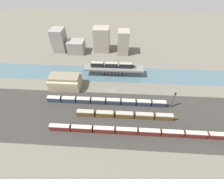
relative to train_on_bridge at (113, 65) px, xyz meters
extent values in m
plane|color=#666056|center=(0.62, -19.87, -9.11)|extent=(400.00, 400.00, 0.00)
cube|color=#33302D|center=(0.62, -43.87, -9.11)|extent=(280.00, 42.00, 0.01)
cube|color=#47606B|center=(0.62, 0.00, -9.11)|extent=(320.00, 20.70, 0.01)
cube|color=slate|center=(0.62, 0.00, -2.77)|extent=(48.44, 8.95, 1.46)
cylinder|color=slate|center=(-8.25, 0.00, -6.31)|extent=(2.98, 2.98, 5.61)
cylinder|color=slate|center=(-5.29, 0.00, -6.31)|extent=(2.98, 2.98, 5.61)
cylinder|color=slate|center=(-2.33, 0.00, -6.31)|extent=(2.98, 2.98, 5.61)
cylinder|color=slate|center=(0.62, 0.00, -6.31)|extent=(2.98, 2.98, 5.61)
cylinder|color=slate|center=(3.58, 0.00, -6.31)|extent=(2.98, 2.98, 5.61)
cylinder|color=slate|center=(6.54, 0.00, -6.31)|extent=(2.98, 2.98, 5.61)
cylinder|color=slate|center=(9.50, 0.00, -6.31)|extent=(2.98, 2.98, 5.61)
cube|color=black|center=(-12.58, 0.00, -0.16)|extent=(10.38, 2.95, 3.77)
cube|color=#9E998E|center=(-12.58, 0.00, 1.93)|extent=(9.97, 2.71, 0.40)
cube|color=black|center=(-1.17, 0.00, -0.16)|extent=(10.38, 2.95, 3.77)
cube|color=#9E998E|center=(-1.17, 0.00, 1.93)|extent=(9.97, 2.71, 0.40)
cube|color=black|center=(10.25, 0.00, -0.16)|extent=(10.38, 2.95, 3.77)
cube|color=#9E998E|center=(10.25, 0.00, 1.93)|extent=(9.97, 2.71, 0.40)
cone|color=black|center=(17.26, 0.00, -0.34)|extent=(3.63, 2.66, 2.66)
cube|color=#5B1E19|center=(-27.57, -54.83, -7.25)|extent=(12.16, 2.66, 3.73)
cube|color=#B7B2A3|center=(-27.57, -54.83, -5.18)|extent=(11.67, 2.45, 0.40)
cube|color=#5B1E19|center=(-14.78, -54.83, -7.25)|extent=(12.16, 2.66, 3.73)
cube|color=#B7B2A3|center=(-14.78, -54.83, -5.18)|extent=(11.67, 2.45, 0.40)
cube|color=#5B1E19|center=(-1.99, -54.83, -7.25)|extent=(12.16, 2.66, 3.73)
cube|color=#B7B2A3|center=(-1.99, -54.83, -5.18)|extent=(11.67, 2.45, 0.40)
cube|color=#5B1E19|center=(10.80, -54.83, -7.25)|extent=(12.16, 2.66, 3.73)
cube|color=#B7B2A3|center=(10.80, -54.83, -5.18)|extent=(11.67, 2.45, 0.40)
cube|color=#5B1E19|center=(23.59, -54.83, -7.25)|extent=(12.16, 2.66, 3.73)
cube|color=#B7B2A3|center=(23.59, -54.83, -5.18)|extent=(11.67, 2.45, 0.40)
cube|color=#5B1E19|center=(36.38, -54.83, -7.25)|extent=(12.16, 2.66, 3.73)
cube|color=#B7B2A3|center=(36.38, -54.83, -5.18)|extent=(11.67, 2.45, 0.40)
cube|color=#5B1E19|center=(49.17, -54.83, -7.25)|extent=(12.16, 2.66, 3.73)
cube|color=#B7B2A3|center=(49.17, -54.83, -5.18)|extent=(11.67, 2.45, 0.40)
cube|color=#5B1E19|center=(61.96, -54.83, -7.25)|extent=(12.16, 2.66, 3.73)
cube|color=#B7B2A3|center=(61.96, -54.83, -5.18)|extent=(11.67, 2.45, 0.40)
cube|color=brown|center=(-14.71, -43.59, -7.30)|extent=(11.02, 3.00, 3.63)
cube|color=#9E998E|center=(-14.71, -43.59, -5.29)|extent=(10.57, 2.76, 0.40)
cube|color=brown|center=(-2.50, -43.59, -7.30)|extent=(11.02, 3.00, 3.63)
cube|color=#9E998E|center=(-2.50, -43.59, -5.29)|extent=(10.57, 2.76, 0.40)
cube|color=brown|center=(9.70, -43.59, -7.30)|extent=(11.02, 3.00, 3.63)
cube|color=#9E998E|center=(9.70, -43.59, -5.29)|extent=(10.57, 2.76, 0.40)
cube|color=brown|center=(21.90, -43.59, -7.30)|extent=(11.02, 3.00, 3.63)
cube|color=#9E998E|center=(21.90, -43.59, -5.29)|extent=(10.57, 2.76, 0.40)
cube|color=brown|center=(34.10, -43.59, -7.30)|extent=(11.02, 3.00, 3.63)
cube|color=#9E998E|center=(34.10, -43.59, -5.29)|extent=(10.57, 2.76, 0.40)
cone|color=brown|center=(41.53, -43.59, -7.48)|extent=(3.86, 2.70, 2.70)
cube|color=#2D384C|center=(-38.52, -32.94, -7.28)|extent=(9.30, 3.07, 3.67)
cube|color=#B7B2A3|center=(-38.52, -32.94, -5.25)|extent=(8.93, 2.82, 0.40)
cube|color=#2D384C|center=(-28.34, -32.94, -7.28)|extent=(9.30, 3.07, 3.67)
cube|color=#B7B2A3|center=(-28.34, -32.94, -5.25)|extent=(8.93, 2.82, 0.40)
cube|color=#2D384C|center=(-18.17, -32.94, -7.28)|extent=(9.30, 3.07, 3.67)
cube|color=#B7B2A3|center=(-18.17, -32.94, -5.25)|extent=(8.93, 2.82, 0.40)
cube|color=#2D384C|center=(-7.99, -32.94, -7.28)|extent=(9.30, 3.07, 3.67)
cube|color=#B7B2A3|center=(-7.99, -32.94, -5.25)|extent=(8.93, 2.82, 0.40)
cube|color=#2D384C|center=(2.19, -32.94, -7.28)|extent=(9.30, 3.07, 3.67)
cube|color=#B7B2A3|center=(2.19, -32.94, -5.25)|extent=(8.93, 2.82, 0.40)
cube|color=#2D384C|center=(12.36, -32.94, -7.28)|extent=(9.30, 3.07, 3.67)
cube|color=#B7B2A3|center=(12.36, -32.94, -5.25)|extent=(8.93, 2.82, 0.40)
cube|color=#2D384C|center=(22.54, -32.94, -7.28)|extent=(9.30, 3.07, 3.67)
cube|color=#B7B2A3|center=(22.54, -32.94, -5.25)|extent=(8.93, 2.82, 0.40)
cube|color=#2D384C|center=(32.72, -32.94, -7.28)|extent=(9.30, 3.07, 3.67)
cube|color=#B7B2A3|center=(32.72, -32.94, -5.25)|extent=(8.93, 2.82, 0.40)
cone|color=#2D384C|center=(39.00, -32.94, -7.46)|extent=(3.26, 2.76, 2.76)
cube|color=tan|center=(-34.58, -17.64, -4.81)|extent=(22.30, 13.49, 8.61)
cube|color=#7C725C|center=(-34.58, -17.64, 0.45)|extent=(21.85, 9.44, 1.89)
cylinder|color=#4C4C51|center=(40.42, -33.62, -3.06)|extent=(1.03, 1.03, 12.11)
cube|color=black|center=(40.42, -33.62, 3.60)|extent=(1.00, 0.70, 1.20)
cube|color=gray|center=(-55.70, 37.79, 1.88)|extent=(12.22, 13.83, 21.99)
cube|color=gray|center=(-38.48, 34.82, -3.12)|extent=(15.96, 13.41, 11.98)
cube|color=gray|center=(-13.34, 39.97, 2.63)|extent=(15.13, 12.89, 23.47)
cube|color=gray|center=(8.07, 35.98, 2.23)|extent=(10.62, 12.45, 22.68)
camera|label=1|loc=(5.32, -100.70, 68.36)|focal=24.00mm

